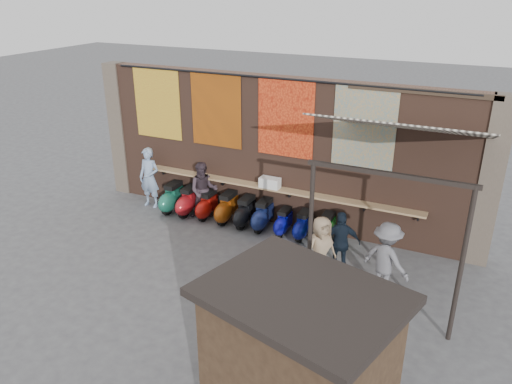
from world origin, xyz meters
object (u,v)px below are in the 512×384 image
at_px(scooter_stool_5, 263,215).
at_px(scooter_stool_4, 245,212).
at_px(scooter_stool_2, 207,205).
at_px(scooter_stool_6, 284,222).
at_px(scooter_stool_7, 303,225).
at_px(shopper_tan, 321,249).
at_px(shopper_grey, 386,259).
at_px(scooter_stool_8, 326,229).
at_px(market_stall, 299,373).
at_px(diner_left, 149,178).
at_px(shelf_box, 270,183).
at_px(scooter_stool_1, 189,201).
at_px(scooter_stool_3, 227,208).
at_px(shopper_navy, 341,243).
at_px(scooter_stool_0, 172,198).
at_px(diner_right, 204,190).

bearing_deg(scooter_stool_5, scooter_stool_4, -177.28).
height_order(scooter_stool_2, scooter_stool_6, scooter_stool_2).
bearing_deg(scooter_stool_5, scooter_stool_7, -1.31).
distance_m(scooter_stool_4, shopper_tan, 3.17).
bearing_deg(scooter_stool_7, shopper_grey, -34.06).
relative_size(scooter_stool_5, scooter_stool_6, 1.19).
bearing_deg(scooter_stool_8, market_stall, -76.29).
bearing_deg(scooter_stool_7, diner_left, -179.96).
distance_m(shelf_box, market_stall, 6.90).
distance_m(scooter_stool_7, shopper_grey, 2.96).
bearing_deg(shelf_box, diner_left, -175.37).
relative_size(scooter_stool_1, scooter_stool_6, 1.20).
xyz_separation_m(scooter_stool_1, shopper_tan, (4.45, -1.63, 0.35)).
bearing_deg(shopper_grey, scooter_stool_4, 1.49).
height_order(scooter_stool_3, scooter_stool_5, scooter_stool_3).
bearing_deg(scooter_stool_1, scooter_stool_5, 1.59).
bearing_deg(shopper_navy, scooter_stool_8, -82.97).
bearing_deg(scooter_stool_7, scooter_stool_0, -179.45).
bearing_deg(scooter_stool_1, scooter_stool_2, 4.00).
xyz_separation_m(shelf_box, diner_left, (-3.71, -0.30, -0.37)).
xyz_separation_m(scooter_stool_7, shopper_tan, (1.01, -1.67, 0.40)).
bearing_deg(market_stall, scooter_stool_7, 125.00).
height_order(scooter_stool_7, diner_left, diner_left).
xyz_separation_m(scooter_stool_0, diner_right, (1.04, 0.03, 0.40)).
xyz_separation_m(scooter_stool_4, diner_left, (-3.12, -0.00, 0.49)).
distance_m(diner_left, diner_right, 1.83).
bearing_deg(scooter_stool_5, shelf_box, 75.10).
relative_size(scooter_stool_0, shopper_navy, 0.59).
distance_m(scooter_stool_3, scooter_stool_7, 2.24).
distance_m(scooter_stool_5, shopper_tan, 2.76).
relative_size(scooter_stool_2, shopper_grey, 0.48).
distance_m(scooter_stool_6, diner_right, 2.46).
relative_size(scooter_stool_7, shopper_tan, 0.50).
bearing_deg(scooter_stool_8, diner_right, -179.42).
bearing_deg(scooter_stool_6, scooter_stool_8, 1.71).
xyz_separation_m(scooter_stool_5, scooter_stool_8, (1.76, 0.01, -0.03)).
xyz_separation_m(scooter_stool_4, shopper_navy, (2.99, -1.19, 0.35)).
relative_size(scooter_stool_4, shopper_grey, 0.51).
bearing_deg(scooter_stool_2, scooter_stool_3, 1.83).
distance_m(diner_left, shopper_navy, 6.22).
bearing_deg(shopper_grey, scooter_stool_3, 3.70).
distance_m(scooter_stool_0, shopper_navy, 5.45).
distance_m(scooter_stool_6, diner_left, 4.28).
distance_m(shelf_box, scooter_stool_8, 1.92).
relative_size(scooter_stool_2, diner_right, 0.49).
xyz_separation_m(scooter_stool_3, shopper_grey, (4.66, -1.66, 0.42)).
distance_m(scooter_stool_2, scooter_stool_4, 1.19).
bearing_deg(market_stall, diner_left, 155.14).
bearing_deg(diner_left, scooter_stool_1, -1.96).
distance_m(shopper_tan, market_stall, 4.34).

